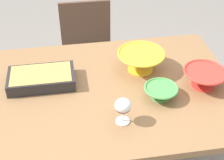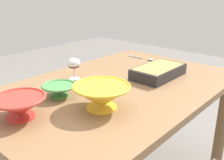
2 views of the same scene
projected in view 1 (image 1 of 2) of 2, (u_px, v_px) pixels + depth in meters
The scene contains 7 objects.
dining_table at pixel (98, 107), 1.77m from camera, with size 1.44×0.93×0.77m.
chair at pixel (88, 54), 2.54m from camera, with size 0.40×0.45×0.83m.
wine_glass at pixel (123, 107), 1.46m from camera, with size 0.08×0.08×0.13m.
casserole_dish at pixel (41, 78), 1.72m from camera, with size 0.34×0.19×0.07m.
mixing_bowl at pixel (141, 60), 1.80m from camera, with size 0.26×0.26×0.11m.
small_bowl at pixel (161, 91), 1.63m from camera, with size 0.17×0.17×0.06m.
serving_bowl at pixel (204, 78), 1.69m from camera, with size 0.22×0.22×0.09m.
Camera 1 is at (0.13, 1.31, 1.85)m, focal length 53.15 mm.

